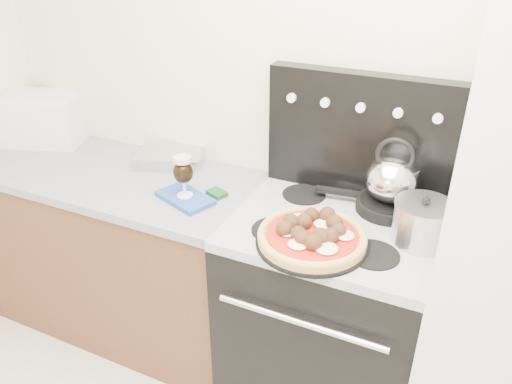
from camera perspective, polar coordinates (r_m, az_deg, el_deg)
The scene contains 15 objects.
room_shell at distance 1.08m, azimuth -7.92°, elevation -10.04°, with size 3.52×3.01×2.52m.
base_cabinet at distance 2.66m, azimuth -15.20°, elevation -6.71°, with size 1.45×0.60×0.86m, color brown.
countertop at distance 2.43m, azimuth -16.53°, elevation 2.00°, with size 1.48×0.63×0.04m, color gray.
stove_body at distance 2.20m, azimuth 8.06°, elevation -14.10°, with size 0.76×0.65×0.88m, color black.
cooktop at distance 1.92m, azimuth 8.98°, elevation -3.92°, with size 0.76×0.65×0.04m, color #ADADB2.
backguard at distance 2.04m, azimuth 11.84°, elevation 6.34°, with size 0.76×0.08×0.50m, color black.
toaster_oven at distance 2.83m, azimuth -23.03°, elevation 7.77°, with size 0.39×0.29×0.24m, color silver.
foil_sheet at distance 2.42m, azimuth -9.68°, elevation 3.96°, with size 0.31×0.23×0.06m, color silver.
oven_mitt at distance 2.09m, azimuth -8.09°, elevation -0.67°, with size 0.24×0.14×0.02m, color #244895.
beer_glass at distance 2.04m, azimuth -8.28°, elevation 1.79°, with size 0.08×0.08×0.18m, color black, non-canonical shape.
pizza_pan at distance 1.77m, azimuth 6.37°, elevation -5.75°, with size 0.40×0.40×0.01m, color black.
pizza at distance 1.75m, azimuth 6.42°, elevation -4.85°, with size 0.38×0.38×0.05m, color #F1C068, non-canonical shape.
skillet at distance 2.01m, azimuth 14.83°, elevation -1.51°, with size 0.25×0.25×0.04m, color black.
tea_kettle at distance 1.95m, azimuth 15.31°, elevation 1.83°, with size 0.20×0.20×0.22m, color silver, non-canonical shape.
stock_pot at distance 1.83m, azimuth 18.41°, elevation -3.48°, with size 0.20×0.20×0.14m, color silver.
Camera 1 is at (0.49, -0.40, 1.92)m, focal length 35.00 mm.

